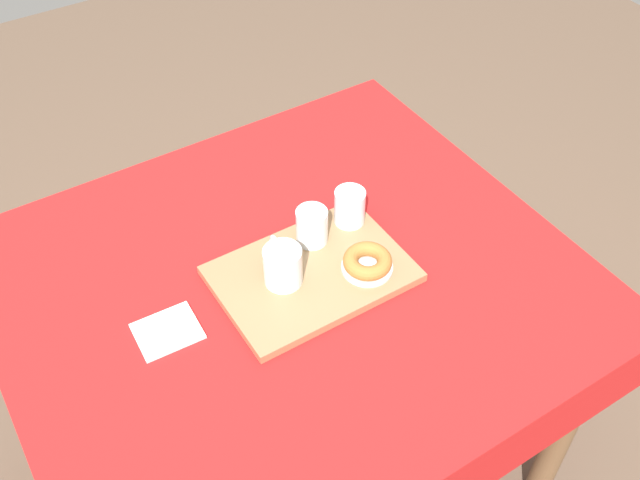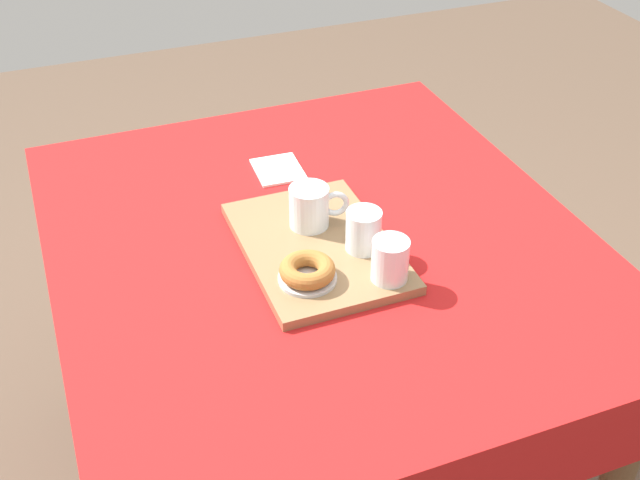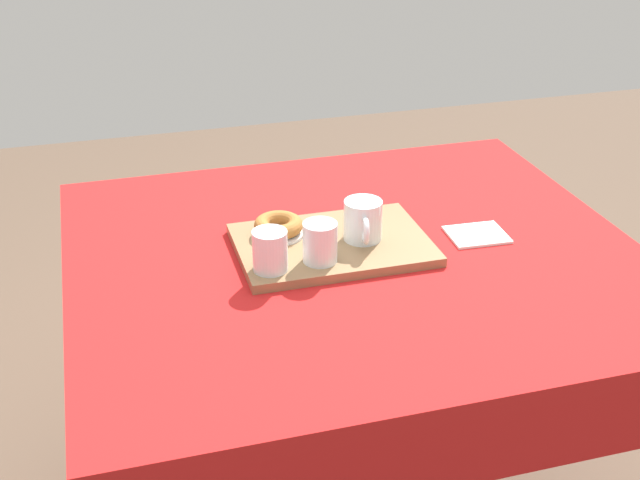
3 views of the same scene
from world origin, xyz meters
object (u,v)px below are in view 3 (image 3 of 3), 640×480
water_glass_near (270,253)px  paper_napkin (477,235)px  tea_mug_left (363,222)px  donut_plate_left (279,233)px  serving_tray (332,245)px  dining_table (354,291)px  water_glass_far (320,244)px  sugar_donut_left (278,225)px

water_glass_near → paper_napkin: bearing=-173.1°
tea_mug_left → paper_napkin: tea_mug_left is taller
donut_plate_left → paper_napkin: size_ratio=0.88×
donut_plate_left → serving_tray: bearing=150.7°
tea_mug_left → serving_tray: bearing=-9.3°
tea_mug_left → water_glass_near: bearing=19.1°
serving_tray → paper_napkin: size_ratio=3.23×
serving_tray → tea_mug_left: (-0.06, 0.01, 0.05)m
dining_table → water_glass_near: bearing=17.8°
serving_tray → water_glass_far: size_ratio=4.80×
serving_tray → donut_plate_left: size_ratio=3.65×
dining_table → tea_mug_left: tea_mug_left is taller
dining_table → water_glass_near: size_ratio=14.24×
water_glass_near → paper_napkin: 0.48m
serving_tray → sugar_donut_left: size_ratio=3.86×
tea_mug_left → donut_plate_left: (0.17, -0.07, -0.04)m
serving_tray → water_glass_far: bearing=57.8°
serving_tray → tea_mug_left: 0.08m
sugar_donut_left → paper_napkin: (-0.43, 0.09, -0.04)m
water_glass_near → paper_napkin: (-0.48, -0.06, -0.06)m
dining_table → donut_plate_left: size_ratio=10.82×
water_glass_far → sugar_donut_left: (0.05, -0.14, -0.01)m
water_glass_near → donut_plate_left: 0.16m
tea_mug_left → paper_napkin: size_ratio=0.98×
dining_table → tea_mug_left: (-0.02, -0.01, 0.16)m
donut_plate_left → paper_napkin: donut_plate_left is taller
sugar_donut_left → donut_plate_left: bearing=0.0°
tea_mug_left → paper_napkin: (-0.26, 0.02, -0.06)m
serving_tray → water_glass_near: water_glass_near is taller
tea_mug_left → sugar_donut_left: tea_mug_left is taller
water_glass_near → dining_table: bearing=-162.2°
water_glass_far → tea_mug_left: bearing=-149.0°
sugar_donut_left → paper_napkin: bearing=168.6°
sugar_donut_left → water_glass_near: bearing=70.6°
tea_mug_left → donut_plate_left: 0.18m
donut_plate_left → dining_table: bearing=151.4°
serving_tray → water_glass_near: (0.15, 0.09, 0.05)m
water_glass_far → donut_plate_left: (0.05, -0.14, -0.03)m
tea_mug_left → water_glass_near: 0.23m
sugar_donut_left → paper_napkin: sugar_donut_left is taller
water_glass_far → sugar_donut_left: water_glass_far is taller
tea_mug_left → sugar_donut_left: 0.18m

